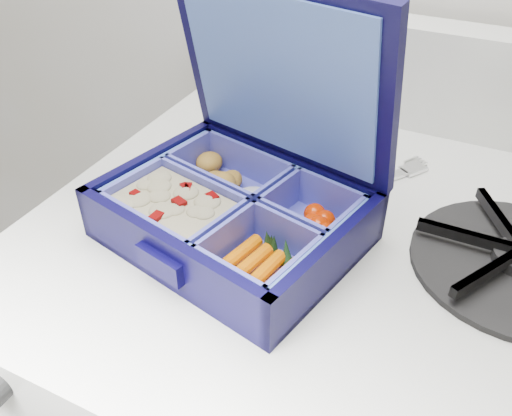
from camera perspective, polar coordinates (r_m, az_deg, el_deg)
The scene contains 3 objects.
bento_box at distance 0.53m, azimuth -2.48°, elevation -0.68°, with size 0.24×0.18×0.06m, color black, non-canonical shape.
burner_grate_rear at distance 0.75m, azimuth 0.82°, elevation 9.74°, with size 0.16×0.16×0.02m, color black.
fork at distance 0.62m, azimuth 10.42°, elevation 1.86°, with size 0.02×0.18×0.01m, color silver, non-canonical shape.
Camera 1 is at (0.43, 1.26, 1.21)m, focal length 38.00 mm.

